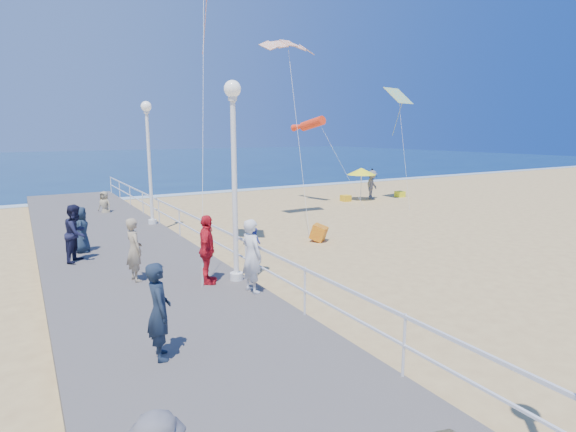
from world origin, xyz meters
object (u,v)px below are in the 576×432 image
woman_holding_toddler (252,256)px  spectator_6 (134,250)px  beach_walker_b (372,177)px  beach_chair_right (400,194)px  spectator_7 (76,233)px  beach_umbrella (361,171)px  toddler_held (254,242)px  spectator_0 (159,311)px  spectator_3 (207,250)px  lamp_post_far (149,150)px  box_kite (319,234)px  lamp_post_mid (234,161)px  beach_walker_c (105,206)px  beach_chair_left (346,198)px  spectator_4 (81,230)px  beach_walker_a (372,185)px

woman_holding_toddler → spectator_6: bearing=34.8°
beach_walker_b → beach_chair_right: (-3.01, -6.35, -0.52)m
spectator_7 → beach_umbrella: (17.84, 7.58, 0.60)m
toddler_held → spectator_0: 3.90m
spectator_6 → beach_walker_b: spectator_6 is taller
spectator_3 → spectator_7: size_ratio=1.03×
lamp_post_far → spectator_3: bearing=-95.0°
spectator_0 → lamp_post_far: bearing=-7.6°
toddler_held → woman_holding_toddler: bearing=125.8°
box_kite → beach_chair_right: (12.26, 7.82, -0.10)m
lamp_post_mid → beach_walker_c: bearing=95.7°
spectator_3 → beach_walker_c: size_ratio=1.26×
beach_chair_left → beach_umbrella: bearing=-9.3°
spectator_7 → beach_umbrella: spectator_7 is taller
spectator_6 → beach_umbrella: bearing=-66.6°
spectator_3 → box_kite: (6.19, 3.70, -1.03)m
spectator_6 → beach_chair_left: spectator_6 is taller
toddler_held → spectator_0: (-3.08, -2.37, -0.35)m
beach_chair_left → box_kite: bearing=-133.6°
spectator_4 → beach_walker_c: (1.96, 7.89, -0.44)m
spectator_3 → beach_umbrella: (15.09, 11.70, 0.58)m
beach_walker_c → box_kite: (6.72, -9.44, -0.44)m
spectator_4 → lamp_post_far: bearing=-30.0°
spectator_4 → beach_umbrella: beach_umbrella is taller
box_kite → beach_umbrella: 12.08m
woman_holding_toddler → beach_chair_left: (13.25, 13.08, -1.14)m
beach_chair_left → toddler_held: bearing=-135.4°
lamp_post_far → box_kite: bearing=-43.8°
beach_walker_b → beach_chair_left: beach_walker_b is taller
beach_chair_right → spectator_7: bearing=-160.8°
beach_chair_left → spectator_3: bearing=-139.6°
spectator_3 → beach_umbrella: size_ratio=0.87×
spectator_4 → spectator_7: bearing=179.1°
spectator_3 → beach_chair_right: (18.45, 11.52, -1.13)m
lamp_post_mid → spectator_0: lamp_post_mid is taller
woman_holding_toddler → spectator_3: (-0.73, 1.20, -0.01)m
lamp_post_far → beach_chair_left: bearing=12.8°
toddler_held → spectator_4: bearing=19.0°
spectator_0 → beach_walker_c: bearing=0.3°
beach_walker_b → spectator_7: bearing=83.0°
spectator_4 → beach_walker_c: spectator_4 is taller
woman_holding_toddler → spectator_0: woman_holding_toddler is taller
lamp_post_mid → spectator_6: size_ratio=3.05×
spectator_3 → beach_chair_right: size_ratio=3.40×
spectator_0 → beach_chair_left: 22.29m
spectator_6 → beach_walker_a: 20.67m
beach_walker_a → beach_chair_right: (2.31, -0.29, -0.77)m
spectator_6 → beach_chair_right: (20.06, 10.29, -1.07)m
spectator_6 → beach_chair_left: bearing=-64.3°
spectator_7 → spectator_3: bearing=-114.5°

